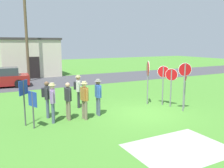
{
  "coord_description": "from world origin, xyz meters",
  "views": [
    {
      "loc": [
        -6.64,
        -9.15,
        3.39
      ],
      "look_at": [
        -0.94,
        1.56,
        1.3
      ],
      "focal_mm": 38.08,
      "sensor_mm": 36.0,
      "label": 1
    }
  ],
  "objects_px": {
    "stop_sign_rear_right": "(148,74)",
    "info_panel_middle": "(24,95)",
    "person_on_left": "(78,89)",
    "person_with_sunhat": "(53,100)",
    "person_in_dark_shirt": "(98,95)",
    "person_in_blue": "(47,97)",
    "utility_pole": "(26,30)",
    "person_near_signs": "(68,99)",
    "stop_sign_nearest": "(163,79)",
    "stop_sign_center_cluster": "(171,81)",
    "parked_car_on_street": "(1,78)",
    "info_panel_leftmost": "(33,103)",
    "stop_sign_low_front": "(185,79)",
    "person_holding_notes": "(84,98)",
    "stop_sign_leaning_left": "(184,79)"
  },
  "relations": [
    {
      "from": "stop_sign_nearest",
      "to": "person_holding_notes",
      "type": "relative_size",
      "value": 1.26
    },
    {
      "from": "stop_sign_center_cluster",
      "to": "stop_sign_leaning_left",
      "type": "height_order",
      "value": "stop_sign_leaning_left"
    },
    {
      "from": "person_with_sunhat",
      "to": "info_panel_leftmost",
      "type": "height_order",
      "value": "person_with_sunhat"
    },
    {
      "from": "person_near_signs",
      "to": "info_panel_leftmost",
      "type": "relative_size",
      "value": 1.12
    },
    {
      "from": "stop_sign_low_front",
      "to": "person_in_blue",
      "type": "height_order",
      "value": "stop_sign_low_front"
    },
    {
      "from": "utility_pole",
      "to": "parked_car_on_street",
      "type": "bearing_deg",
      "value": -138.79
    },
    {
      "from": "info_panel_leftmost",
      "to": "person_near_signs",
      "type": "bearing_deg",
      "value": 14.66
    },
    {
      "from": "stop_sign_center_cluster",
      "to": "person_with_sunhat",
      "type": "height_order",
      "value": "stop_sign_center_cluster"
    },
    {
      "from": "stop_sign_low_front",
      "to": "person_near_signs",
      "type": "relative_size",
      "value": 1.36
    },
    {
      "from": "parked_car_on_street",
      "to": "person_on_left",
      "type": "height_order",
      "value": "person_on_left"
    },
    {
      "from": "person_holding_notes",
      "to": "person_in_blue",
      "type": "xyz_separation_m",
      "value": [
        -1.42,
        1.06,
        -0.0
      ]
    },
    {
      "from": "stop_sign_nearest",
      "to": "person_near_signs",
      "type": "relative_size",
      "value": 1.29
    },
    {
      "from": "person_with_sunhat",
      "to": "person_in_dark_shirt",
      "type": "distance_m",
      "value": 2.16
    },
    {
      "from": "stop_sign_leaning_left",
      "to": "person_in_dark_shirt",
      "type": "bearing_deg",
      "value": 161.32
    },
    {
      "from": "stop_sign_rear_right",
      "to": "person_in_blue",
      "type": "xyz_separation_m",
      "value": [
        -5.51,
        0.2,
        -0.71
      ]
    },
    {
      "from": "stop_sign_rear_right",
      "to": "info_panel_leftmost",
      "type": "bearing_deg",
      "value": -171.16
    },
    {
      "from": "person_on_left",
      "to": "info_panel_middle",
      "type": "relative_size",
      "value": 0.91
    },
    {
      "from": "person_on_left",
      "to": "stop_sign_rear_right",
      "type": "bearing_deg",
      "value": -18.11
    },
    {
      "from": "stop_sign_rear_right",
      "to": "info_panel_middle",
      "type": "bearing_deg",
      "value": -175.71
    },
    {
      "from": "utility_pole",
      "to": "person_near_signs",
      "type": "bearing_deg",
      "value": -91.22
    },
    {
      "from": "stop_sign_rear_right",
      "to": "person_near_signs",
      "type": "bearing_deg",
      "value": -173.13
    },
    {
      "from": "stop_sign_center_cluster",
      "to": "info_panel_leftmost",
      "type": "bearing_deg",
      "value": 179.88
    },
    {
      "from": "stop_sign_rear_right",
      "to": "info_panel_middle",
      "type": "height_order",
      "value": "stop_sign_rear_right"
    },
    {
      "from": "parked_car_on_street",
      "to": "person_in_dark_shirt",
      "type": "xyz_separation_m",
      "value": [
        3.63,
        -10.28,
        0.3
      ]
    },
    {
      "from": "parked_car_on_street",
      "to": "stop_sign_nearest",
      "type": "height_order",
      "value": "stop_sign_nearest"
    },
    {
      "from": "parked_car_on_street",
      "to": "person_holding_notes",
      "type": "distance_m",
      "value": 10.93
    },
    {
      "from": "stop_sign_nearest",
      "to": "stop_sign_center_cluster",
      "type": "distance_m",
      "value": 0.49
    },
    {
      "from": "person_holding_notes",
      "to": "stop_sign_rear_right",
      "type": "bearing_deg",
      "value": 11.91
    },
    {
      "from": "stop_sign_nearest",
      "to": "person_near_signs",
      "type": "xyz_separation_m",
      "value": [
        -5.39,
        -0.03,
        -0.51
      ]
    },
    {
      "from": "person_with_sunhat",
      "to": "info_panel_middle",
      "type": "distance_m",
      "value": 1.19
    },
    {
      "from": "stop_sign_nearest",
      "to": "stop_sign_low_front",
      "type": "xyz_separation_m",
      "value": [
        0.57,
        -1.06,
        0.13
      ]
    },
    {
      "from": "person_holding_notes",
      "to": "info_panel_leftmost",
      "type": "distance_m",
      "value": 2.24
    },
    {
      "from": "stop_sign_rear_right",
      "to": "person_in_dark_shirt",
      "type": "height_order",
      "value": "stop_sign_rear_right"
    },
    {
      "from": "parked_car_on_street",
      "to": "person_with_sunhat",
      "type": "height_order",
      "value": "person_with_sunhat"
    },
    {
      "from": "stop_sign_low_front",
      "to": "person_on_left",
      "type": "xyz_separation_m",
      "value": [
        -4.85,
        2.79,
        -0.58
      ]
    },
    {
      "from": "stop_sign_leaning_left",
      "to": "info_panel_middle",
      "type": "height_order",
      "value": "stop_sign_leaning_left"
    },
    {
      "from": "person_near_signs",
      "to": "stop_sign_rear_right",
      "type": "bearing_deg",
      "value": 6.87
    },
    {
      "from": "stop_sign_leaning_left",
      "to": "person_on_left",
      "type": "bearing_deg",
      "value": 144.5
    },
    {
      "from": "stop_sign_nearest",
      "to": "person_near_signs",
      "type": "height_order",
      "value": "stop_sign_nearest"
    },
    {
      "from": "stop_sign_center_cluster",
      "to": "stop_sign_low_front",
      "type": "height_order",
      "value": "stop_sign_low_front"
    },
    {
      "from": "utility_pole",
      "to": "person_in_dark_shirt",
      "type": "relative_size",
      "value": 5.02
    },
    {
      "from": "info_panel_leftmost",
      "to": "person_on_left",
      "type": "bearing_deg",
      "value": 39.1
    },
    {
      "from": "info_panel_leftmost",
      "to": "person_holding_notes",
      "type": "bearing_deg",
      "value": 3.11
    },
    {
      "from": "parked_car_on_street",
      "to": "person_with_sunhat",
      "type": "xyz_separation_m",
      "value": [
        1.48,
        -10.32,
        0.3
      ]
    },
    {
      "from": "person_in_blue",
      "to": "person_in_dark_shirt",
      "type": "distance_m",
      "value": 2.36
    },
    {
      "from": "utility_pole",
      "to": "info_panel_middle",
      "type": "bearing_deg",
      "value": -99.63
    },
    {
      "from": "stop_sign_leaning_left",
      "to": "person_near_signs",
      "type": "distance_m",
      "value": 5.75
    },
    {
      "from": "parked_car_on_street",
      "to": "stop_sign_low_front",
      "type": "height_order",
      "value": "stop_sign_low_front"
    },
    {
      "from": "stop_sign_leaning_left",
      "to": "parked_car_on_street",
      "type": "bearing_deg",
      "value": 123.46
    },
    {
      "from": "info_panel_leftmost",
      "to": "stop_sign_nearest",
      "type": "bearing_deg",
      "value": 3.63
    }
  ]
}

